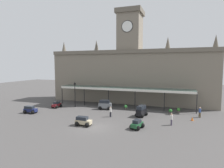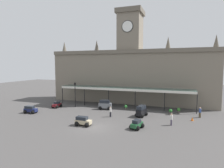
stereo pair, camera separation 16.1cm
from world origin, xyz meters
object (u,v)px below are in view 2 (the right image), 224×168
(car_grey_van, at_px, (105,105))
(pedestrian_crossing_forecourt, at_px, (200,112))
(pedestrian_near_entrance, at_px, (110,111))
(victorian_lamppost, at_px, (75,92))
(planter_forecourt_centre, at_px, (170,112))
(planter_near_kerb, at_px, (179,111))
(car_black_van, at_px, (141,112))
(planter_by_canopy, at_px, (126,107))
(car_beige_estate, at_px, (83,122))
(car_green_sedan, at_px, (137,125))
(traffic_cone, at_px, (192,119))
(pedestrian_beside_cars, at_px, (171,119))
(car_navy_estate, at_px, (30,110))
(car_maroon_sedan, at_px, (57,105))

(car_grey_van, xyz_separation_m, pedestrian_crossing_forecourt, (16.42, -0.28, 0.10))
(pedestrian_near_entrance, relative_size, victorian_lamppost, 0.33)
(planter_forecourt_centre, height_order, planter_near_kerb, same)
(pedestrian_crossing_forecourt, xyz_separation_m, planter_near_kerb, (-3.23, 1.80, -0.42))
(planter_forecourt_centre, bearing_deg, victorian_lamppost, -179.56)
(car_black_van, distance_m, planter_by_canopy, 5.11)
(pedestrian_crossing_forecourt, distance_m, planter_forecourt_centre, 4.56)
(car_beige_estate, relative_size, planter_by_canopy, 2.35)
(car_green_sedan, distance_m, traffic_cone, 9.57)
(pedestrian_crossing_forecourt, distance_m, planter_near_kerb, 3.72)
(pedestrian_beside_cars, bearing_deg, planter_by_canopy, 140.78)
(planter_forecourt_centre, bearing_deg, car_black_van, -147.74)
(car_grey_van, xyz_separation_m, pedestrian_near_entrance, (2.81, -4.68, 0.10))
(pedestrian_near_entrance, bearing_deg, car_beige_estate, -109.57)
(car_grey_van, bearing_deg, pedestrian_near_entrance, -59.05)
(pedestrian_beside_cars, bearing_deg, car_black_van, 145.89)
(pedestrian_near_entrance, height_order, traffic_cone, pedestrian_near_entrance)
(pedestrian_beside_cars, distance_m, planter_by_canopy, 10.91)
(traffic_cone, bearing_deg, pedestrian_crossing_forecourt, 61.95)
(planter_near_kerb, relative_size, planter_by_canopy, 1.00)
(car_navy_estate, height_order, pedestrian_beside_cars, pedestrian_beside_cars)
(car_maroon_sedan, bearing_deg, planter_forecourt_centre, 4.92)
(pedestrian_crossing_forecourt, xyz_separation_m, planter_by_canopy, (-12.56, 1.19, -0.42))
(car_black_van, distance_m, planter_near_kerb, 7.12)
(planter_near_kerb, bearing_deg, car_black_van, -143.60)
(car_grey_van, bearing_deg, car_navy_estate, -147.67)
(car_grey_van, relative_size, car_black_van, 0.99)
(planter_forecourt_centre, bearing_deg, car_navy_estate, -162.71)
(car_maroon_sedan, xyz_separation_m, victorian_lamppost, (3.18, 1.71, 2.59))
(pedestrian_near_entrance, xyz_separation_m, victorian_lamppost, (-9.22, 4.64, 2.19))
(car_maroon_sedan, distance_m, car_green_sedan, 19.11)
(car_green_sedan, bearing_deg, planter_by_canopy, 113.20)
(pedestrian_near_entrance, relative_size, planter_near_kerb, 1.74)
(car_navy_estate, height_order, pedestrian_near_entrance, pedestrian_near_entrance)
(pedestrian_beside_cars, xyz_separation_m, planter_near_kerb, (0.88, 7.50, -0.42))
(car_black_van, relative_size, pedestrian_near_entrance, 1.52)
(car_green_sedan, xyz_separation_m, planter_forecourt_centre, (3.80, 9.07, -0.01))
(car_grey_van, xyz_separation_m, planter_by_canopy, (3.86, 0.91, -0.32))
(car_black_van, xyz_separation_m, pedestrian_crossing_forecourt, (8.96, 2.42, 0.10))
(car_beige_estate, distance_m, pedestrian_near_entrance, 5.94)
(car_grey_van, relative_size, car_green_sedan, 1.14)
(planter_near_kerb, bearing_deg, car_grey_van, -173.43)
(car_green_sedan, xyz_separation_m, victorian_lamppost, (-14.51, 8.93, 2.59))
(car_beige_estate, relative_size, victorian_lamppost, 0.45)
(car_beige_estate, height_order, planter_by_canopy, car_beige_estate)
(pedestrian_beside_cars, height_order, pedestrian_crossing_forecourt, same)
(pedestrian_crossing_forecourt, relative_size, victorian_lamppost, 0.33)
(pedestrian_near_entrance, bearing_deg, car_green_sedan, -39.07)
(car_grey_van, height_order, car_navy_estate, car_grey_van)
(car_maroon_sedan, distance_m, planter_by_canopy, 13.72)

